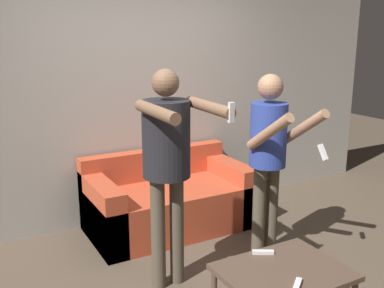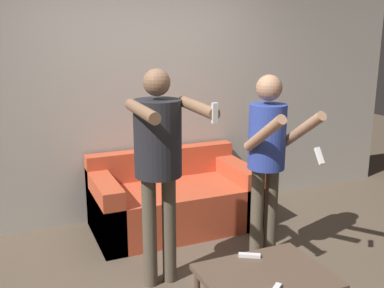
{
  "view_description": "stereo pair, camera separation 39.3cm",
  "coord_description": "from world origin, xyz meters",
  "px_view_note": "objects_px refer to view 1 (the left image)",
  "views": [
    {
      "loc": [
        -1.68,
        -2.62,
        1.94
      ],
      "look_at": [
        0.18,
        0.72,
        0.98
      ],
      "focal_mm": 42.0,
      "sensor_mm": 36.0,
      "label": 1
    },
    {
      "loc": [
        -1.32,
        -2.79,
        1.94
      ],
      "look_at": [
        0.18,
        0.72,
        0.98
      ],
      "focal_mm": 42.0,
      "sensor_mm": 36.0,
      "label": 2
    }
  ],
  "objects_px": {
    "person_standing_left": "(168,153)",
    "remote_far": "(263,252)",
    "coffee_table": "(283,276)",
    "remote_near": "(297,285)",
    "couch": "(168,202)",
    "person_standing_right": "(269,148)"
  },
  "relations": [
    {
      "from": "person_standing_left",
      "to": "remote_far",
      "type": "distance_m",
      "value": 0.98
    },
    {
      "from": "person_standing_left",
      "to": "remote_far",
      "type": "bearing_deg",
      "value": -53.54
    },
    {
      "from": "coffee_table",
      "to": "person_standing_left",
      "type": "bearing_deg",
      "value": 116.87
    },
    {
      "from": "coffee_table",
      "to": "remote_near",
      "type": "height_order",
      "value": "remote_near"
    },
    {
      "from": "couch",
      "to": "person_standing_left",
      "type": "distance_m",
      "value": 1.35
    },
    {
      "from": "person_standing_right",
      "to": "remote_far",
      "type": "distance_m",
      "value": 0.96
    },
    {
      "from": "person_standing_right",
      "to": "coffee_table",
      "type": "xyz_separation_m",
      "value": [
        -0.52,
        -0.84,
        -0.61
      ]
    },
    {
      "from": "couch",
      "to": "remote_far",
      "type": "bearing_deg",
      "value": -91.07
    },
    {
      "from": "person_standing_right",
      "to": "remote_far",
      "type": "height_order",
      "value": "person_standing_right"
    },
    {
      "from": "remote_near",
      "to": "couch",
      "type": "bearing_deg",
      "value": 86.92
    },
    {
      "from": "person_standing_left",
      "to": "remote_far",
      "type": "relative_size",
      "value": 11.39
    },
    {
      "from": "coffee_table",
      "to": "remote_near",
      "type": "xyz_separation_m",
      "value": [
        -0.06,
        -0.2,
        0.06
      ]
    },
    {
      "from": "couch",
      "to": "person_standing_right",
      "type": "relative_size",
      "value": 0.99
    },
    {
      "from": "person_standing_left",
      "to": "remote_near",
      "type": "relative_size",
      "value": 12.09
    },
    {
      "from": "person_standing_left",
      "to": "remote_near",
      "type": "distance_m",
      "value": 1.27
    },
    {
      "from": "coffee_table",
      "to": "remote_far",
      "type": "xyz_separation_m",
      "value": [
        0.02,
        0.24,
        0.06
      ]
    },
    {
      "from": "coffee_table",
      "to": "remote_far",
      "type": "height_order",
      "value": "remote_far"
    },
    {
      "from": "coffee_table",
      "to": "remote_near",
      "type": "bearing_deg",
      "value": -107.48
    },
    {
      "from": "person_standing_left",
      "to": "person_standing_right",
      "type": "height_order",
      "value": "person_standing_left"
    },
    {
      "from": "person_standing_left",
      "to": "coffee_table",
      "type": "bearing_deg",
      "value": -63.13
    },
    {
      "from": "couch",
      "to": "remote_near",
      "type": "relative_size",
      "value": 11.46
    },
    {
      "from": "couch",
      "to": "person_standing_right",
      "type": "xyz_separation_m",
      "value": [
        0.47,
        -0.98,
        0.72
      ]
    }
  ]
}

